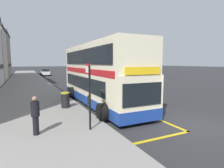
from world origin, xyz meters
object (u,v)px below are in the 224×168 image
Objects in this scene: litter_bin at (65,100)px; double_decker_bus at (99,77)px; bus_stop_sign at (89,92)px; parked_car_black_ahead at (87,73)px; pedestrian_waiting_near_sign at (35,114)px; parked_car_white_distant at (45,72)px.

double_decker_bus is at bearing 12.59° from litter_bin.
parked_car_black_ahead is at bearing 72.19° from bus_stop_sign.
parked_car_black_ahead is at bearing 69.11° from litter_bin.
double_decker_bus is at bearing 63.84° from bus_stop_sign.
double_decker_bus is 2.66× the size of parked_car_black_ahead.
pedestrian_waiting_near_sign is (-4.69, -4.74, -1.06)m from double_decker_bus.
bus_stop_sign is (-2.49, -5.07, -0.24)m from double_decker_bus.
pedestrian_waiting_near_sign is at bearing -116.26° from litter_bin.
bus_stop_sign is 32.46m from parked_car_black_ahead.
parked_car_white_distant is at bearing 83.65° from pedestrian_waiting_near_sign.
double_decker_bus is 6.76m from pedestrian_waiting_near_sign.
litter_bin is at bearing -109.54° from parked_car_black_ahead.
double_decker_bus is 34.18m from parked_car_white_distant.
double_decker_bus is at bearing -104.71° from parked_car_black_ahead.
pedestrian_waiting_near_sign is (-12.12, -30.56, 0.21)m from parked_car_black_ahead.
parked_car_black_ahead is 28.26m from litter_bin.
litter_bin is (2.05, 4.15, -0.36)m from pedestrian_waiting_near_sign.
litter_bin is (-0.15, 4.48, -1.17)m from bus_stop_sign.
pedestrian_waiting_near_sign is at bearing 171.50° from bus_stop_sign.
bus_stop_sign is 39.30m from parked_car_white_distant.
parked_car_black_ahead is at bearing -47.52° from parked_car_white_distant.
bus_stop_sign is 1.81× the size of pedestrian_waiting_near_sign.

